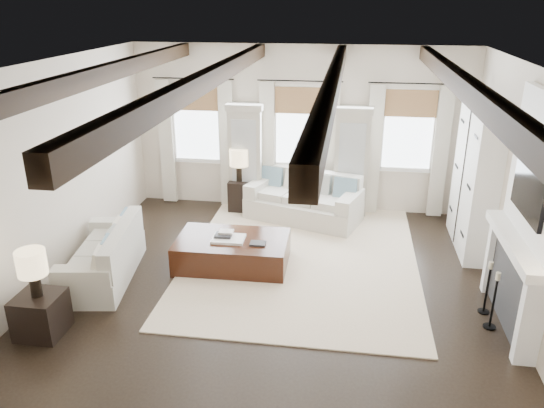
# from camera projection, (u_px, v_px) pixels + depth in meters

# --- Properties ---
(ground) EXTENTS (7.50, 7.50, 0.00)m
(ground) POSITION_uv_depth(u_px,v_px,m) (270.00, 304.00, 7.41)
(ground) COLOR black
(ground) RESTS_ON ground
(room_shell) EXTENTS (6.54, 7.54, 3.22)m
(room_shell) POSITION_uv_depth(u_px,v_px,m) (332.00, 158.00, 7.44)
(room_shell) COLOR beige
(room_shell) RESTS_ON ground
(area_rug) EXTENTS (3.70, 4.91, 0.02)m
(area_rug) POSITION_uv_depth(u_px,v_px,m) (302.00, 256.00, 8.76)
(area_rug) COLOR beige
(area_rug) RESTS_ON ground
(sofa_back) EXTENTS (2.31, 1.57, 0.91)m
(sofa_back) POSITION_uv_depth(u_px,v_px,m) (305.00, 201.00, 10.11)
(sofa_back) COLOR beige
(sofa_back) RESTS_ON ground
(sofa_left) EXTENTS (1.14, 2.01, 0.82)m
(sofa_left) POSITION_uv_depth(u_px,v_px,m) (106.00, 258.00, 7.99)
(sofa_left) COLOR beige
(sofa_left) RESTS_ON ground
(ottoman) EXTENTS (1.77, 1.13, 0.46)m
(ottoman) POSITION_uv_depth(u_px,v_px,m) (233.00, 252.00, 8.40)
(ottoman) COLOR black
(ottoman) RESTS_ON ground
(tray) EXTENTS (0.51, 0.39, 0.04)m
(tray) POSITION_uv_depth(u_px,v_px,m) (228.00, 239.00, 8.27)
(tray) COLOR white
(tray) RESTS_ON ottoman
(book_lower) EXTENTS (0.26, 0.21, 0.04)m
(book_lower) POSITION_uv_depth(u_px,v_px,m) (223.00, 235.00, 8.30)
(book_lower) COLOR #262628
(book_lower) RESTS_ON tray
(book_upper) EXTENTS (0.22, 0.17, 0.03)m
(book_upper) POSITION_uv_depth(u_px,v_px,m) (226.00, 232.00, 8.34)
(book_upper) COLOR beige
(book_upper) RESTS_ON book_lower
(book_loose) EXTENTS (0.24, 0.18, 0.03)m
(book_loose) POSITION_uv_depth(u_px,v_px,m) (258.00, 243.00, 8.12)
(book_loose) COLOR #262628
(book_loose) RESTS_ON ottoman
(side_table_front) EXTENTS (0.55, 0.55, 0.55)m
(side_table_front) POSITION_uv_depth(u_px,v_px,m) (41.00, 314.00, 6.66)
(side_table_front) COLOR black
(side_table_front) RESTS_ON ground
(lamp_front) EXTENTS (0.36, 0.36, 0.62)m
(lamp_front) POSITION_uv_depth(u_px,v_px,m) (32.00, 266.00, 6.41)
(lamp_front) COLOR black
(lamp_front) RESTS_ON side_table_front
(side_table_back) EXTENTS (0.42, 0.42, 0.62)m
(side_table_back) POSITION_uv_depth(u_px,v_px,m) (240.00, 195.00, 10.55)
(side_table_back) COLOR black
(side_table_back) RESTS_ON ground
(lamp_back) EXTENTS (0.37, 0.37, 0.65)m
(lamp_back) POSITION_uv_depth(u_px,v_px,m) (239.00, 159.00, 10.27)
(lamp_back) COLOR black
(lamp_back) RESTS_ON side_table_back
(candlestick_near) EXTENTS (0.16, 0.16, 0.80)m
(candlestick_near) POSITION_uv_depth(u_px,v_px,m) (493.00, 305.00, 6.75)
(candlestick_near) COLOR black
(candlestick_near) RESTS_ON ground
(candlestick_far) EXTENTS (0.16, 0.16, 0.77)m
(candlestick_far) POSITION_uv_depth(u_px,v_px,m) (487.00, 292.00, 7.09)
(candlestick_far) COLOR black
(candlestick_far) RESTS_ON ground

